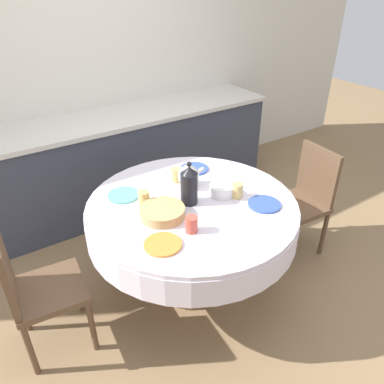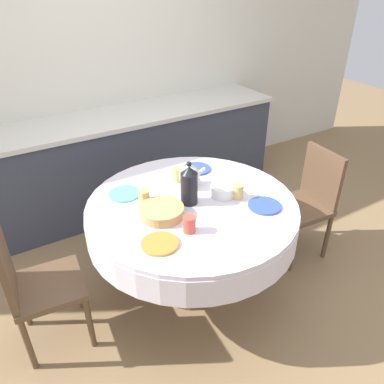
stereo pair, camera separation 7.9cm
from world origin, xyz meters
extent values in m
plane|color=#8E704C|center=(0.00, 0.00, 0.00)|extent=(12.00, 12.00, 0.00)
cube|color=silver|center=(0.00, 1.72, 1.30)|extent=(7.00, 0.05, 2.60)
cube|color=#383D4C|center=(0.00, 1.38, 0.44)|extent=(3.20, 0.60, 0.88)
cube|color=beige|center=(0.00, 1.38, 0.90)|extent=(3.24, 0.64, 0.04)
cylinder|color=brown|center=(0.00, 0.00, 0.02)|extent=(0.44, 0.44, 0.04)
cylinder|color=brown|center=(0.00, 0.00, 0.29)|extent=(0.11, 0.11, 0.51)
cylinder|color=silver|center=(0.00, 0.00, 0.64)|extent=(1.38, 1.38, 0.18)
cylinder|color=silver|center=(0.00, 0.00, 0.74)|extent=(1.37, 1.37, 0.03)
cube|color=brown|center=(0.95, -0.07, 0.43)|extent=(0.43, 0.43, 0.04)
cube|color=brown|center=(1.13, -0.08, 0.67)|extent=(0.06, 0.38, 0.44)
cylinder|color=brown|center=(0.76, -0.23, 0.21)|extent=(0.04, 0.04, 0.41)
cylinder|color=brown|center=(0.79, 0.12, 0.21)|extent=(0.04, 0.04, 0.41)
cylinder|color=brown|center=(1.11, -0.26, 0.21)|extent=(0.04, 0.04, 0.41)
cylinder|color=brown|center=(1.14, 0.09, 0.21)|extent=(0.04, 0.04, 0.41)
cube|color=brown|center=(-0.95, 0.09, 0.43)|extent=(0.44, 0.44, 0.04)
cube|color=brown|center=(-1.13, 0.11, 0.67)|extent=(0.07, 0.38, 0.44)
cylinder|color=brown|center=(-0.76, 0.25, 0.21)|extent=(0.04, 0.04, 0.41)
cylinder|color=brown|center=(-0.79, -0.10, 0.21)|extent=(0.04, 0.04, 0.41)
cylinder|color=brown|center=(-1.11, 0.28, 0.21)|extent=(0.04, 0.04, 0.41)
cylinder|color=brown|center=(-1.14, -0.07, 0.21)|extent=(0.04, 0.04, 0.41)
cylinder|color=orange|center=(-0.37, -0.27, 0.77)|extent=(0.21, 0.21, 0.01)
cylinder|color=#CC4C3D|center=(-0.17, -0.25, 0.81)|extent=(0.07, 0.07, 0.10)
cylinder|color=#3856AD|center=(0.37, -0.28, 0.77)|extent=(0.21, 0.21, 0.01)
cylinder|color=#DBB766|center=(0.29, -0.10, 0.81)|extent=(0.07, 0.07, 0.10)
cylinder|color=#60BCB7|center=(-0.34, 0.32, 0.77)|extent=(0.21, 0.21, 0.01)
cylinder|color=#DBB766|center=(-0.27, 0.15, 0.81)|extent=(0.07, 0.07, 0.10)
cylinder|color=#3856AD|center=(0.27, 0.38, 0.77)|extent=(0.21, 0.21, 0.01)
cylinder|color=#DBB766|center=(0.06, 0.30, 0.81)|extent=(0.07, 0.07, 0.10)
cylinder|color=black|center=(-0.01, 0.01, 0.86)|extent=(0.11, 0.11, 0.21)
cone|color=black|center=(-0.01, 0.01, 0.99)|extent=(0.10, 0.10, 0.05)
sphere|color=black|center=(-0.01, 0.01, 1.04)|extent=(0.03, 0.03, 0.03)
cylinder|color=silver|center=(0.09, 0.19, 0.76)|extent=(0.08, 0.08, 0.01)
sphere|color=silver|center=(0.09, 0.19, 0.84)|extent=(0.15, 0.15, 0.15)
cylinder|color=silver|center=(0.18, 0.19, 0.85)|extent=(0.08, 0.03, 0.05)
sphere|color=silver|center=(0.09, 0.19, 0.93)|extent=(0.03, 0.03, 0.03)
cylinder|color=tan|center=(-0.24, -0.03, 0.79)|extent=(0.28, 0.28, 0.06)
cylinder|color=silver|center=(0.22, -0.03, 0.79)|extent=(0.16, 0.16, 0.07)
camera|label=1|loc=(-1.12, -1.70, 2.06)|focal=35.00mm
camera|label=2|loc=(-1.05, -1.74, 2.06)|focal=35.00mm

